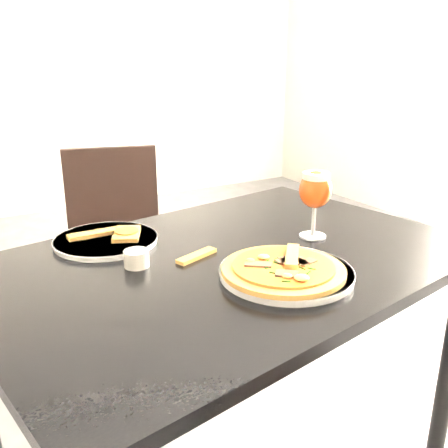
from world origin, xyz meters
TOP-DOWN VIEW (x-y plane):
  - ground at (0.00, 0.00)m, footprint 6.00×6.00m
  - dining_table at (-0.07, -0.17)m, footprint 1.31×0.98m
  - chair_far at (-0.08, 0.73)m, footprint 0.49×0.49m
  - plate_main at (-0.03, -0.34)m, footprint 0.38×0.38m
  - pizza at (-0.04, -0.34)m, footprint 0.27×0.27m
  - plate_second at (-0.31, 0.07)m, footprint 0.28×0.28m
  - crust_scraps at (-0.28, 0.08)m, footprint 0.20×0.13m
  - loose_crust at (-0.15, -0.14)m, footprint 0.12×0.06m
  - sauce_cup at (-0.30, -0.11)m, footprint 0.06×0.06m
  - beer_glass at (0.19, -0.17)m, footprint 0.09×0.09m

SIDE VIEW (x-z plane):
  - ground at x=0.00m, z-range 0.00..0.00m
  - chair_far at x=-0.08m, z-range 0.04..0.91m
  - dining_table at x=-0.07m, z-range 0.28..1.03m
  - loose_crust at x=-0.15m, z-range 0.75..0.76m
  - plate_second at x=-0.31m, z-range 0.75..0.76m
  - plate_main at x=-0.03m, z-range 0.75..0.77m
  - crust_scraps at x=-0.28m, z-range 0.76..0.78m
  - sauce_cup at x=-0.30m, z-range 0.75..0.79m
  - pizza at x=-0.04m, z-range 0.76..0.79m
  - beer_glass at x=0.19m, z-range 0.79..0.97m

